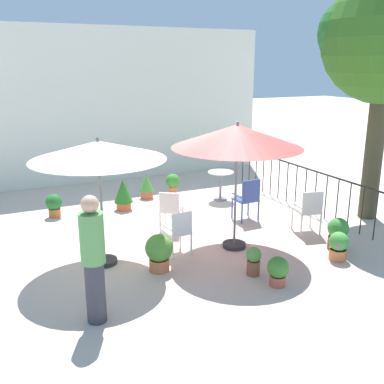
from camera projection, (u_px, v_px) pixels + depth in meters
ground_plane at (187, 229)px, 9.35m from camera, size 60.00×60.00×0.00m
villa_facade at (118, 105)px, 12.93m from camera, size 9.02×0.30×4.35m
terrace_railing at (306, 182)px, 10.40m from camera, size 0.03×5.96×1.01m
patio_umbrella_0 at (98, 151)px, 7.20m from camera, size 2.22×2.22×2.21m
patio_umbrella_1 at (237, 137)px, 7.85m from camera, size 2.35×2.35×2.37m
cafe_table_0 at (221, 180)px, 11.22m from camera, size 0.65×0.65×0.73m
patio_chair_0 at (248, 197)px, 9.72m from camera, size 0.48×0.45×0.94m
patio_chair_1 at (171, 208)px, 9.12m from camera, size 0.62×0.63×0.86m
patio_chair_2 at (178, 230)px, 7.95m from camera, size 0.46×0.48×0.84m
patio_chair_3 at (309, 208)px, 8.98m from camera, size 0.55×0.56×0.91m
potted_plant_0 at (173, 183)px, 11.64m from camera, size 0.37×0.37×0.58m
potted_plant_1 at (278, 270)px, 6.90m from camera, size 0.34×0.34×0.48m
potted_plant_2 at (338, 233)px, 8.24m from camera, size 0.39×0.39×0.61m
potted_plant_3 at (254, 260)px, 7.26m from camera, size 0.25×0.25×0.49m
potted_plant_4 at (147, 186)px, 11.38m from camera, size 0.38×0.38×0.63m
potted_plant_5 at (159, 251)px, 7.40m from camera, size 0.47×0.48×0.64m
potted_plant_6 at (54, 204)px, 10.02m from camera, size 0.37×0.37×0.53m
potted_plant_7 at (338, 245)px, 7.82m from camera, size 0.34×0.34×0.52m
potted_plant_8 at (123, 194)px, 10.45m from camera, size 0.44×0.44×0.75m
standing_person at (93, 258)px, 5.77m from camera, size 0.44×0.44×1.77m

